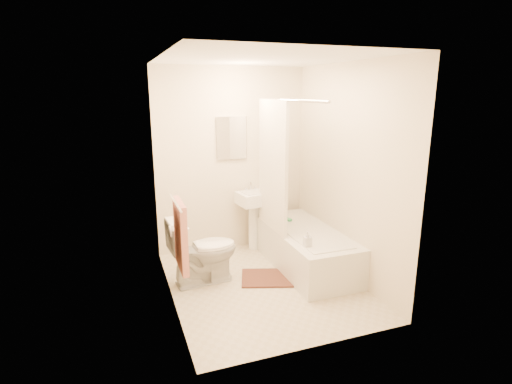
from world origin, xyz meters
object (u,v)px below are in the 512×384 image
object	(u,v)px
bathtub	(304,248)
bath_mat	(269,278)
toilet	(203,250)
sink	(254,218)
soap_bottle	(307,239)

from	to	relation	value
bathtub	bath_mat	size ratio (longest dim) A/B	2.68
toilet	bath_mat	size ratio (longest dim) A/B	1.24
toilet	bathtub	world-z (taller)	toilet
toilet	sink	bearing A→B (deg)	-55.38
toilet	soap_bottle	xyz separation A→B (m)	(1.03, -0.49, 0.17)
toilet	bathtub	distance (m)	1.26
sink	toilet	bearing A→B (deg)	-149.13
toilet	soap_bottle	size ratio (longest dim) A/B	4.47
soap_bottle	bath_mat	bearing A→B (deg)	136.44
toilet	sink	xyz separation A→B (m)	(0.86, 0.71, 0.06)
sink	bathtub	xyz separation A→B (m)	(0.39, -0.71, -0.20)
toilet	bath_mat	world-z (taller)	toilet
toilet	soap_bottle	world-z (taller)	toilet
toilet	bathtub	size ratio (longest dim) A/B	0.46
bath_mat	bathtub	bearing A→B (deg)	19.32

